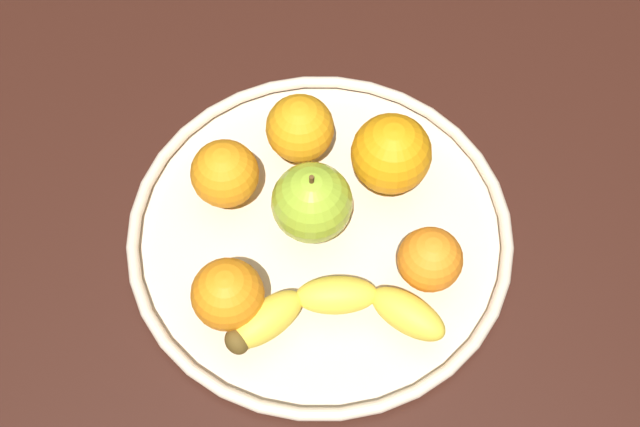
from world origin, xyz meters
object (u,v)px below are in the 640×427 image
at_px(orange_front_right, 225,174).
at_px(orange_front_left, 391,154).
at_px(banana, 333,311).
at_px(orange_center, 430,260).
at_px(apple, 312,203).
at_px(orange_back_left, 228,294).
at_px(orange_back_right, 300,128).
at_px(fruit_bowl, 320,233).

height_order(orange_front_right, orange_front_left, orange_front_left).
height_order(banana, orange_center, orange_center).
distance_m(apple, orange_back_left, 0.12).
bearing_deg(orange_center, apple, -32.50).
xyz_separation_m(orange_front_left, orange_center, (-0.02, 0.11, -0.01)).
bearing_deg(orange_back_right, banana, 94.08).
height_order(orange_back_right, orange_center, orange_back_right).
bearing_deg(apple, banana, 95.45).
bearing_deg(orange_back_left, orange_back_right, -114.85).
bearing_deg(orange_center, orange_front_right, -30.71).
relative_size(banana, orange_center, 3.47).
bearing_deg(apple, fruit_bowl, 132.41).
relative_size(apple, orange_center, 1.40).
bearing_deg(orange_back_right, orange_front_right, 30.46).
relative_size(banana, apple, 2.47).
relative_size(fruit_bowl, orange_back_left, 5.67).
bearing_deg(orange_front_right, orange_front_left, -178.89).
bearing_deg(banana, orange_back_left, -7.78).
height_order(banana, orange_front_right, orange_front_right).
distance_m(fruit_bowl, banana, 0.10).
relative_size(fruit_bowl, orange_center, 6.21).
distance_m(fruit_bowl, apple, 0.05).
bearing_deg(apple, orange_front_right, -28.33).
distance_m(fruit_bowl, orange_back_right, 0.10).
height_order(fruit_bowl, orange_back_right, orange_back_right).
bearing_deg(fruit_bowl, orange_front_right, -30.23).
bearing_deg(banana, orange_front_left, -112.58).
bearing_deg(apple, orange_back_left, 45.06).
xyz_separation_m(orange_back_right, orange_back_left, (0.08, 0.17, -0.00)).
distance_m(fruit_bowl, orange_front_left, 0.10).
relative_size(orange_front_right, orange_center, 1.10).
relative_size(banana, orange_front_left, 2.67).
bearing_deg(orange_back_left, banana, 169.03).
xyz_separation_m(banana, orange_back_right, (0.01, -0.19, 0.02)).
xyz_separation_m(fruit_bowl, orange_back_left, (0.09, 0.08, 0.04)).
bearing_deg(orange_front_right, orange_back_left, 88.58).
relative_size(fruit_bowl, orange_front_right, 5.67).
relative_size(orange_back_right, orange_front_right, 1.03).
distance_m(orange_back_right, orange_front_right, 0.09).
bearing_deg(orange_front_right, orange_back_right, -149.54).
bearing_deg(orange_back_right, orange_center, 124.72).
xyz_separation_m(fruit_bowl, orange_back_right, (0.01, -0.10, 0.04)).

